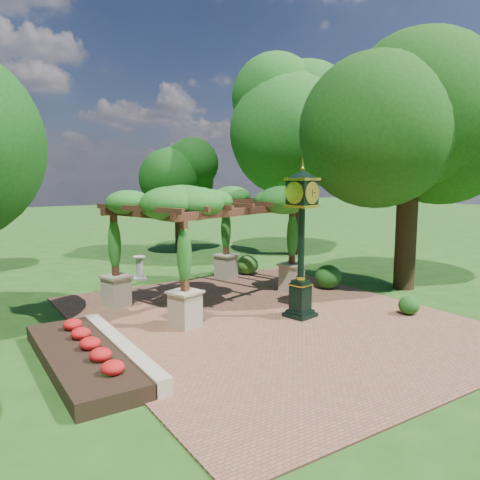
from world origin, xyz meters
TOP-DOWN VIEW (x-y plane):
  - ground at (0.00, 0.00)m, footprint 120.00×120.00m
  - brick_plaza at (0.00, 1.00)m, footprint 10.00×12.00m
  - border_wall at (-4.60, 0.50)m, footprint 0.35×5.00m
  - flower_bed at (-5.50, 0.50)m, footprint 1.50×5.00m
  - pedestal_clock at (0.92, 0.62)m, footprint 1.04×1.04m
  - pergola at (-0.30, 3.96)m, footprint 7.04×5.50m
  - sundial at (-1.20, 8.22)m, footprint 0.64×0.64m
  - shrub_front at (3.85, -1.00)m, footprint 0.83×0.83m
  - shrub_mid at (4.09, 2.77)m, footprint 1.26×1.26m
  - shrub_back at (3.00, 6.53)m, footprint 1.16×1.16m
  - tree_north at (3.38, 13.92)m, footprint 3.54×3.54m
  - tree_east_far at (8.36, 9.79)m, footprint 5.64×5.64m
  - tree_east_near at (6.63, 1.36)m, footprint 5.76×5.76m

SIDE VIEW (x-z plane):
  - ground at x=0.00m, z-range 0.00..0.00m
  - brick_plaza at x=0.00m, z-range 0.00..0.04m
  - flower_bed at x=-5.50m, z-range 0.00..0.36m
  - border_wall at x=-4.60m, z-range 0.00..0.40m
  - shrub_front at x=3.85m, z-range 0.04..0.60m
  - sundial at x=-1.20m, z-range -0.06..0.91m
  - shrub_back at x=3.00m, z-range 0.04..0.87m
  - shrub_mid at x=4.09m, z-range 0.04..0.93m
  - pedestal_clock at x=0.92m, z-range 0.44..4.88m
  - pergola at x=-0.30m, z-range 1.25..5.14m
  - tree_north at x=3.38m, z-range 1.08..6.88m
  - tree_east_near at x=6.63m, z-range 1.64..10.36m
  - tree_east_far at x=8.36m, z-range 1.89..11.97m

